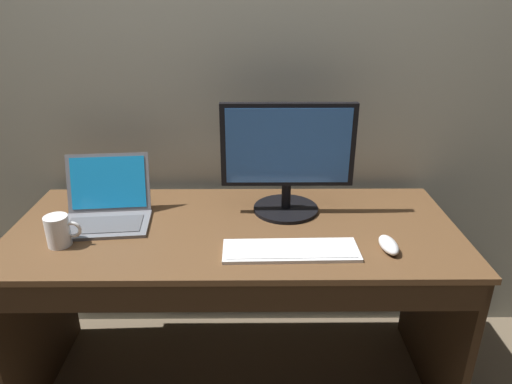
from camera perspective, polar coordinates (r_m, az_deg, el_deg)
ground_plane at (r=2.20m, az=-2.27°, el=-22.03°), size 14.00×14.00×0.00m
back_wall at (r=1.97m, az=-2.57°, el=18.88°), size 3.99×0.04×2.82m
desk at (r=1.82m, az=-2.57°, el=-10.18°), size 1.67×0.71×0.76m
laptop_space_gray at (r=1.85m, az=-18.01°, el=-1.76°), size 0.35×0.31×0.23m
external_monitor at (r=1.76m, az=3.92°, el=4.39°), size 0.51×0.26×0.44m
wired_keyboard at (r=1.57m, az=4.32°, el=-7.21°), size 0.46×0.16×0.01m
computer_mouse at (r=1.64m, az=16.10°, el=-6.30°), size 0.07×0.13×0.04m
coffee_mug at (r=1.73m, az=-23.24°, el=-4.44°), size 0.12×0.08×0.11m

